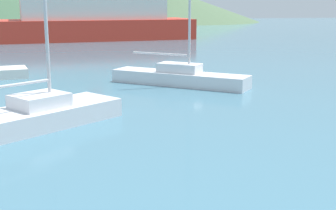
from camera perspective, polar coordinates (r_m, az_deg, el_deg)
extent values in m
cube|color=silver|center=(16.66, -15.28, -1.38)|extent=(5.77, 5.14, 0.66)
cube|color=silver|center=(16.54, -15.39, 0.52)|extent=(2.23, 2.18, 0.46)
cylinder|color=#BCBCC1|center=(15.97, -18.08, 2.37)|extent=(2.09, 1.67, 0.10)
cube|color=silver|center=(24.06, 1.39, 3.22)|extent=(6.64, 5.66, 0.67)
cube|color=silver|center=(23.98, 1.40, 4.55)|extent=(2.37, 2.17, 0.47)
cylinder|color=#BCBCC1|center=(24.38, -0.91, 6.27)|extent=(2.63, 2.09, 0.10)
cube|color=red|center=(54.37, -9.03, 9.07)|extent=(23.08, 9.60, 2.28)
cube|color=silver|center=(54.29, -9.14, 12.12)|extent=(16.29, 7.72, 3.50)
cone|color=#4C6647|center=(105.15, 0.56, 11.96)|extent=(38.06, 38.06, 6.67)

